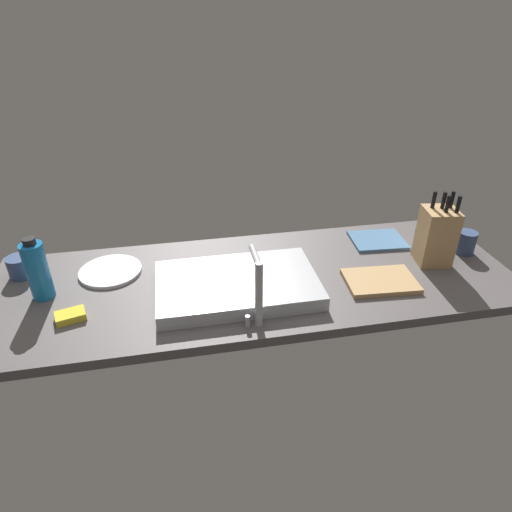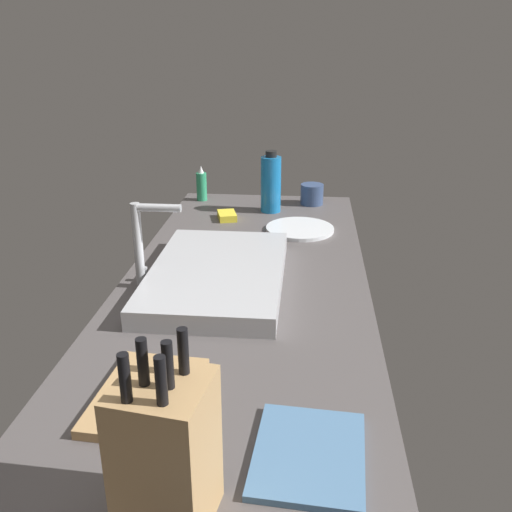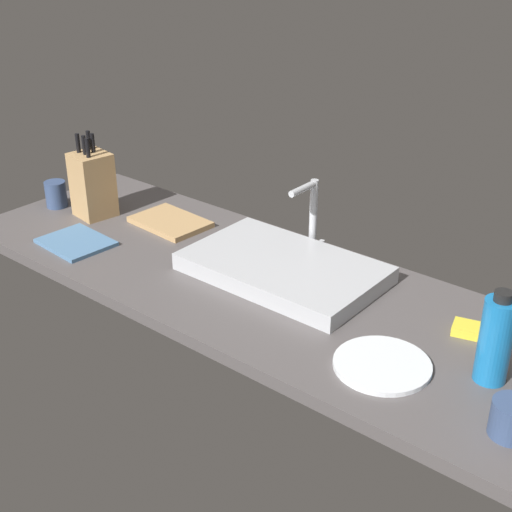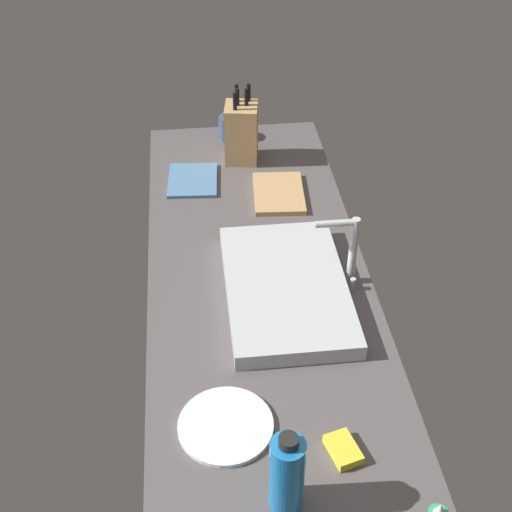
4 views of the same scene
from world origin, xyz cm
name	(u,v)px [view 4 (image 4 of 4)]	position (x,y,z in cm)	size (l,w,h in cm)	color
countertop_slab	(259,283)	(0.00, 0.00, 1.75)	(188.22, 65.56, 3.50)	#514C4C
sink_basin	(286,288)	(7.83, 6.75, 6.00)	(54.92, 33.93, 5.00)	#B7BABF
faucet	(349,246)	(4.32, 24.79, 16.82)	(5.50, 12.69, 22.58)	#B7BABF
knife_block	(241,132)	(-68.32, 1.21, 14.65)	(13.40, 13.25, 28.05)	tan
cutting_board	(279,193)	(-42.80, 11.58, 4.40)	(24.66, 16.98, 1.80)	tan
water_bottle	(287,474)	(72.87, -2.69, 13.92)	(7.36, 7.36, 22.34)	#1970B7
dinner_plate	(226,425)	(52.12, -13.90, 4.10)	(22.60, 22.60, 1.20)	white
dish_towel	(193,180)	(-54.84, -17.56, 4.10)	(21.34, 17.12, 1.20)	teal
ceramic_cup	(228,128)	(-84.69, -2.50, 8.06)	(7.28, 7.28, 9.12)	#384C75
dish_sponge	(343,449)	(62.07, 12.01, 4.70)	(9.00, 6.00, 2.40)	yellow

